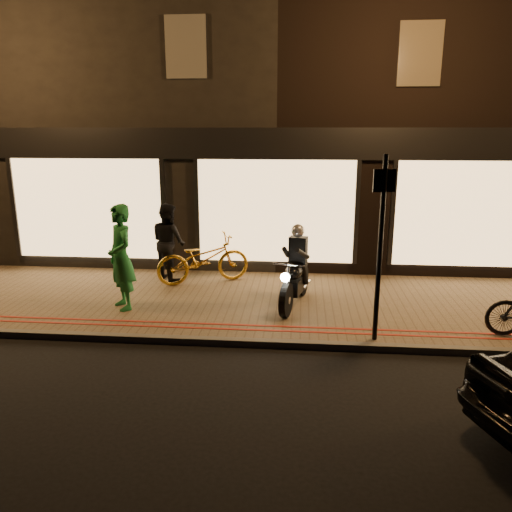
{
  "coord_description": "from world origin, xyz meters",
  "views": [
    {
      "loc": [
        0.58,
        -7.5,
        3.5
      ],
      "look_at": [
        -0.26,
        1.76,
        1.1
      ],
      "focal_mm": 35.0,
      "sensor_mm": 36.0,
      "label": 1
    }
  ],
  "objects": [
    {
      "name": "kerb_stone",
      "position": [
        0.0,
        0.05,
        0.06
      ],
      "size": [
        50.0,
        0.14,
        0.12
      ],
      "primitive_type": "cube",
      "color": "#59544C",
      "rests_on": "ground"
    },
    {
      "name": "sign_post",
      "position": [
        1.84,
        0.26,
        1.8
      ],
      "size": [
        0.35,
        0.09,
        3.0
      ],
      "rotation": [
        0.0,
        0.0,
        0.18
      ],
      "color": "black",
      "rests_on": "sidewalk"
    },
    {
      "name": "person_green",
      "position": [
        -2.78,
        1.32,
        1.13
      ],
      "size": [
        0.84,
        0.87,
        2.01
      ],
      "primitive_type": "imported",
      "rotation": [
        0.0,
        0.0,
        -0.89
      ],
      "color": "#1F7434",
      "rests_on": "sidewalk"
    },
    {
      "name": "red_kerb_lines",
      "position": [
        0.0,
        0.55,
        0.12
      ],
      "size": [
        50.0,
        0.26,
        0.01
      ],
      "color": "maroon",
      "rests_on": "sidewalk"
    },
    {
      "name": "sidewalk",
      "position": [
        0.0,
        2.0,
        0.06
      ],
      "size": [
        50.0,
        4.0,
        0.12
      ],
      "primitive_type": "cube",
      "color": "brown",
      "rests_on": "ground"
    },
    {
      "name": "ground",
      "position": [
        0.0,
        0.0,
        0.0
      ],
      "size": [
        90.0,
        90.0,
        0.0
      ],
      "primitive_type": "plane",
      "color": "black",
      "rests_on": "ground"
    },
    {
      "name": "bicycle_gold",
      "position": [
        -1.56,
        3.06,
        0.67
      ],
      "size": [
        2.19,
        1.53,
        1.09
      ],
      "primitive_type": "imported",
      "rotation": [
        0.0,
        0.0,
        2.0
      ],
      "color": "gold",
      "rests_on": "sidewalk"
    },
    {
      "name": "motorcycle",
      "position": [
        0.5,
        1.81,
        0.73
      ],
      "size": [
        0.74,
        1.92,
        1.59
      ],
      "rotation": [
        0.0,
        0.0,
        -0.23
      ],
      "color": "black",
      "rests_on": "sidewalk"
    },
    {
      "name": "building_row",
      "position": [
        -0.0,
        8.99,
        4.25
      ],
      "size": [
        48.0,
        10.11,
        8.5
      ],
      "color": "black",
      "rests_on": "ground"
    },
    {
      "name": "person_dark",
      "position": [
        -2.39,
        3.29,
        0.99
      ],
      "size": [
        1.07,
        1.07,
        1.75
      ],
      "primitive_type": "imported",
      "rotation": [
        0.0,
        0.0,
        2.37
      ],
      "color": "black",
      "rests_on": "sidewalk"
    }
  ]
}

